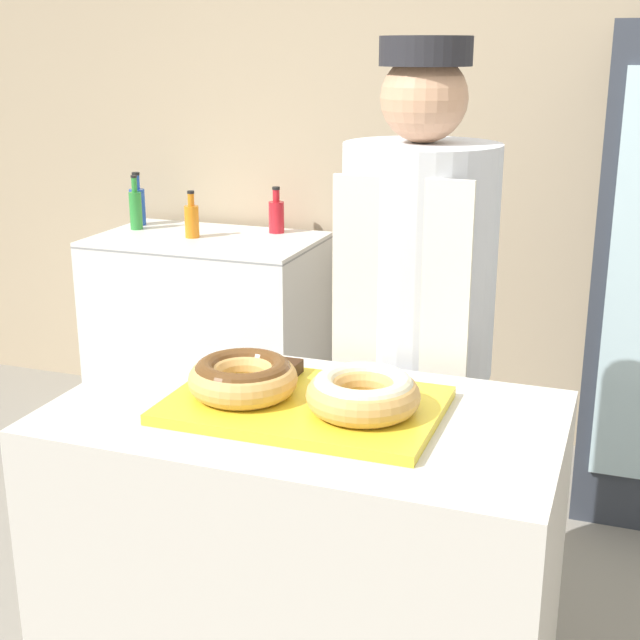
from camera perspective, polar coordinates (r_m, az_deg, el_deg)
name	(u,v)px	position (r m, az deg, el deg)	size (l,w,h in m)	color
wall_back	(484,134)	(3.90, 10.43, 11.64)	(8.00, 0.06, 2.70)	tan
display_counter	(306,592)	(2.20, -0.93, -17.04)	(1.12, 0.65, 0.93)	beige
serving_tray	(305,405)	(1.97, -0.99, -5.47)	(0.59, 0.39, 0.02)	yellow
donut_chocolate_glaze	(243,376)	(1.99, -4.95, -3.61)	(0.24, 0.24, 0.08)	tan
donut_light_glaze	(363,392)	(1.90, 2.78, -4.64)	(0.24, 0.24, 0.08)	tan
brownie_back_left	(284,368)	(2.11, -2.30, -3.11)	(0.07, 0.07, 0.03)	#382111
brownie_back_right	(367,379)	(2.05, 3.01, -3.78)	(0.07, 0.07, 0.03)	#382111
baker_person	(415,347)	(2.48, 6.12, -1.76)	(0.42, 0.42, 1.73)	#4C4C51
chest_freezer	(209,334)	(4.08, -7.09, -0.87)	(0.98, 0.61, 0.90)	white
bottle_green	(136,208)	(4.18, -11.72, 7.01)	(0.06, 0.06, 0.25)	#2D8C38
bottle_orange	(192,220)	(3.95, -8.21, 6.38)	(0.06, 0.06, 0.21)	orange
bottle_red	(276,215)	(4.02, -2.81, 6.72)	(0.07, 0.07, 0.21)	red
bottle_blue	(137,205)	(4.28, -11.60, 7.24)	(0.07, 0.07, 0.25)	#1E4CB2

